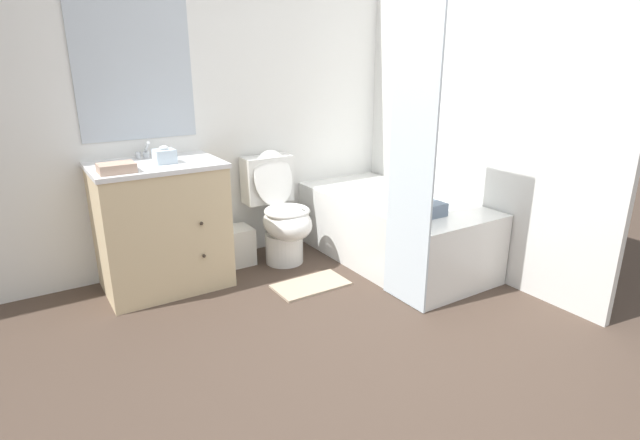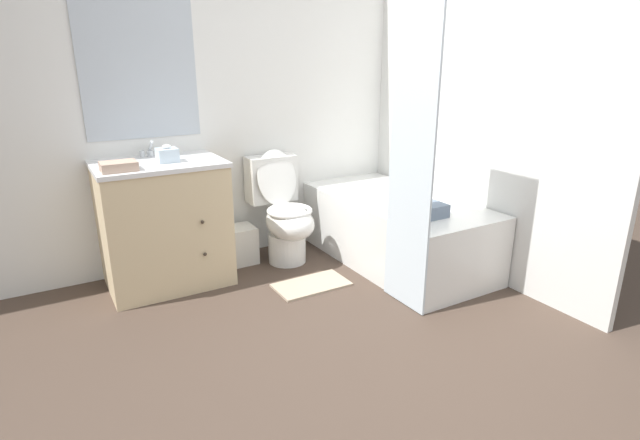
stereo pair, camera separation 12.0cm
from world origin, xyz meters
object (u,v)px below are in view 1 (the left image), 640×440
Objects in this scene: wastebasket at (234,246)px; hand_towel_folded at (117,168)px; tissue_box at (165,156)px; toilet at (281,214)px; bath_towel_folded at (419,210)px; sink_faucet at (146,153)px; bath_mat at (311,285)px; vanity_cabinet at (161,224)px; bathtub at (392,229)px.

wastebasket is 1.15m from hand_towel_folded.
hand_towel_folded is (-0.33, -0.12, -0.02)m from tissue_box.
toilet is 1.10m from bath_towel_folded.
toilet is (0.90, -0.24, -0.53)m from sink_faucet.
toilet is at bearing -19.72° from wastebasket.
hand_towel_folded is at bearing 155.36° from bath_towel_folded.
hand_towel_folded is 1.49m from bath_mat.
bath_mat is (0.85, -0.57, -0.44)m from vanity_cabinet.
bathtub is at bearing -17.00° from vanity_cabinet.
wastebasket is 1.45m from bath_towel_folded.
bathtub is 7.47× the size of hand_towel_folded.
sink_faucet reaches higher than toilet.
toilet is 6.55× the size of tissue_box.
hand_towel_folded reaches higher than bath_mat.
bathtub is at bearing -9.93° from hand_towel_folded.
bathtub is (1.64, -0.50, -0.19)m from vanity_cabinet.
bath_towel_folded is at bearing -33.32° from vanity_cabinet.
hand_towel_folded is (-0.83, -0.25, 0.76)m from wastebasket.
bathtub is at bearing -23.21° from sink_faucet.
wastebasket is (-1.09, 0.59, -0.12)m from bathtub.
hand_towel_folded reaches higher than toilet.
bathtub is at bearing 5.12° from bath_mat.
bathtub is at bearing -32.01° from toilet.
hand_towel_folded is at bearing -148.23° from vanity_cabinet.
vanity_cabinet is 1.02× the size of toilet.
toilet is 2.97× the size of wastebasket.
toilet reaches higher than bath_mat.
hand_towel_folded reaches higher than bathtub.
sink_faucet is 1.46m from bath_mat.
toilet is at bearing -14.97° from sink_faucet.
vanity_cabinet is 1.76m from bath_towel_folded.
bath_towel_folded is (1.47, -0.96, 0.11)m from vanity_cabinet.
tissue_box reaches higher than bathtub.
sink_faucet is 1.91m from bath_towel_folded.
sink_faucet is 0.40× the size of bath_towel_folded.
bath_mat is (-0.79, -0.07, -0.25)m from bathtub.
vanity_cabinet is 0.48m from tissue_box.
toilet reaches higher than bathtub.
tissue_box is 0.25× the size of bath_mat.
vanity_cabinet is 4.17× the size of hand_towel_folded.
sink_faucet reaches higher than bathtub.
tissue_box is (-1.59, 0.46, 0.67)m from bathtub.
sink_faucet is 0.96m from wastebasket.
tissue_box reaches higher than wastebasket.
bath_mat is at bearing -174.88° from bathtub.
vanity_cabinet is 0.90m from toilet.
vanity_cabinet is at bearing 177.52° from toilet.
bath_towel_folded reaches higher than wastebasket.
hand_towel_folded reaches higher than wastebasket.
bath_mat is at bearing 147.75° from bath_towel_folded.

